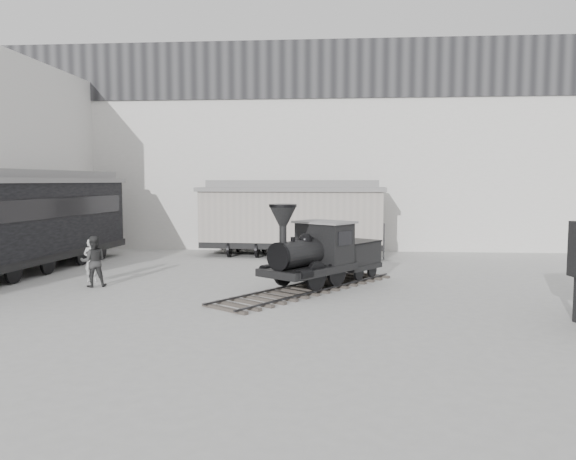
# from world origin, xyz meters

# --- Properties ---
(ground) EXTENTS (90.00, 90.00, 0.00)m
(ground) POSITION_xyz_m (0.00, 0.00, 0.00)
(ground) COLOR #9E9E9B
(north_wall) EXTENTS (34.00, 2.51, 11.00)m
(north_wall) POSITION_xyz_m (0.00, 14.98, 5.55)
(north_wall) COLOR silver
(north_wall) RESTS_ON ground
(locomotive) EXTENTS (6.24, 7.68, 2.89)m
(locomotive) POSITION_xyz_m (1.55, 3.38, 1.07)
(locomotive) COLOR #35302B
(locomotive) RESTS_ON ground
(boxcar) EXTENTS (9.32, 3.41, 3.75)m
(boxcar) POSITION_xyz_m (-0.01, 11.70, 1.97)
(boxcar) COLOR black
(boxcar) RESTS_ON ground
(passenger_coach) EXTENTS (4.41, 14.57, 3.84)m
(passenger_coach) POSITION_xyz_m (-10.47, 4.93, 2.12)
(passenger_coach) COLOR black
(passenger_coach) RESTS_ON ground
(visitor_a) EXTENTS (0.61, 0.42, 1.61)m
(visitor_a) POSITION_xyz_m (-6.81, 3.79, 0.81)
(visitor_a) COLOR silver
(visitor_a) RESTS_ON ground
(visitor_b) EXTENTS (1.07, 0.97, 1.79)m
(visitor_b) POSITION_xyz_m (-6.36, 2.94, 0.90)
(visitor_b) COLOR #303031
(visitor_b) RESTS_ON ground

